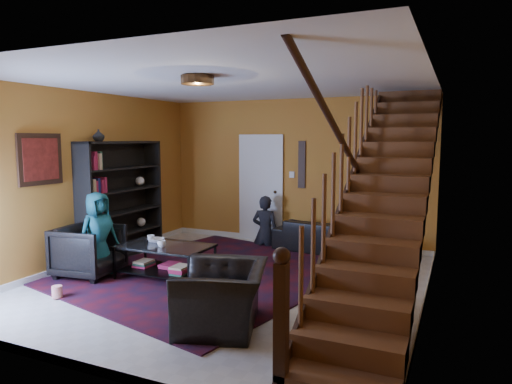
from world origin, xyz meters
TOP-DOWN VIEW (x-y plane):
  - floor at (0.00, 0.00)m, footprint 5.50×5.50m
  - room at (-1.33, 1.33)m, footprint 5.50×5.50m
  - staircase at (2.12, -0.00)m, footprint 0.95×5.02m
  - bookshelf at (-2.40, 0.60)m, footprint 0.35×1.80m
  - door at (-0.70, 2.73)m, footprint 0.82×0.05m
  - framed_picture at (-2.57, -0.90)m, footprint 0.04×0.74m
  - wall_hanging at (0.15, 2.73)m, footprint 0.14×0.03m
  - ceiling_fixture at (0.00, -0.80)m, footprint 0.40×0.40m
  - rug at (-0.47, 0.29)m, footprint 4.36×4.73m
  - sofa at (0.82, 2.30)m, footprint 2.03×1.01m
  - armchair_left at (-2.05, -0.57)m, footprint 0.94×0.92m
  - armchair_right at (0.63, -1.39)m, footprint 1.20×1.28m
  - person_adult_a at (-0.45, 2.35)m, footprint 0.53×0.37m
  - person_adult_b at (1.50, 2.35)m, footprint 0.70×0.56m
  - person_child at (-1.95, -0.47)m, footprint 0.54×0.70m
  - coffee_table at (-0.95, -0.21)m, footprint 1.33×0.78m
  - cup_a at (-0.92, -0.33)m, footprint 0.15×0.15m
  - cup_b at (-1.27, -0.12)m, footprint 0.14×0.14m
  - bowl at (-1.19, -0.09)m, footprint 0.25×0.25m
  - vase at (-2.41, 0.10)m, footprint 0.18×0.18m
  - popcorn_bucket at (-1.72, -1.48)m, footprint 0.15×0.15m

SIDE VIEW (x-z plane):
  - floor at x=0.00m, z-range 0.00..0.00m
  - rug at x=-0.47m, z-range 0.00..0.02m
  - room at x=-1.33m, z-range -2.70..2.80m
  - popcorn_bucket at x=-1.72m, z-range 0.02..0.17m
  - person_adult_b at x=1.50m, z-range -0.45..0.91m
  - person_adult_a at x=-0.45m, z-range -0.45..0.96m
  - sofa at x=0.82m, z-range 0.00..0.57m
  - coffee_table at x=-0.95m, z-range 0.04..0.55m
  - armchair_right at x=0.63m, z-range 0.00..0.68m
  - armchair_left at x=-2.05m, z-range 0.00..0.77m
  - bowl at x=-1.19m, z-range 0.51..0.56m
  - cup_a at x=-0.92m, z-range 0.51..0.60m
  - cup_b at x=-1.27m, z-range 0.51..0.61m
  - person_child at x=-1.95m, z-range 0.00..1.26m
  - bookshelf at x=-2.40m, z-range -0.04..1.96m
  - door at x=-0.70m, z-range 0.00..2.05m
  - staircase at x=2.12m, z-range -0.19..2.99m
  - wall_hanging at x=0.15m, z-range 1.10..2.00m
  - framed_picture at x=-2.57m, z-range 1.38..2.12m
  - vase at x=-2.41m, z-range 2.00..2.19m
  - ceiling_fixture at x=0.00m, z-range 2.69..2.79m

